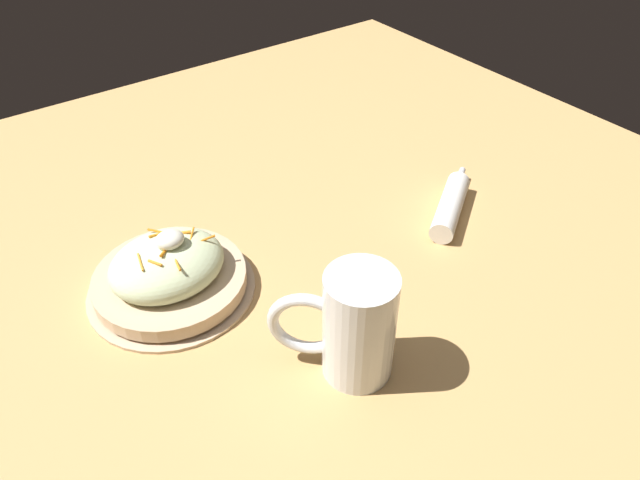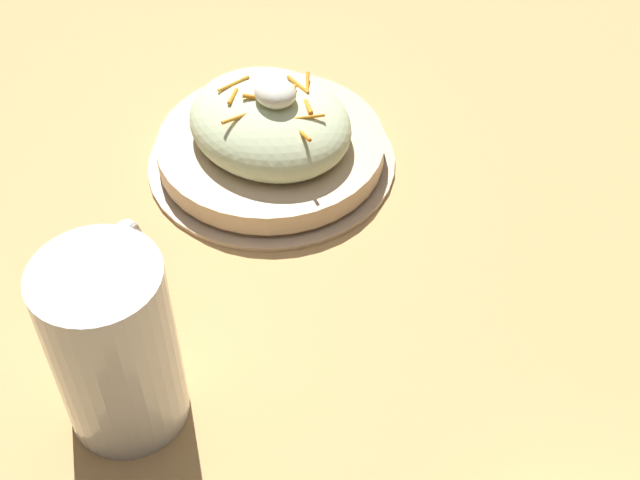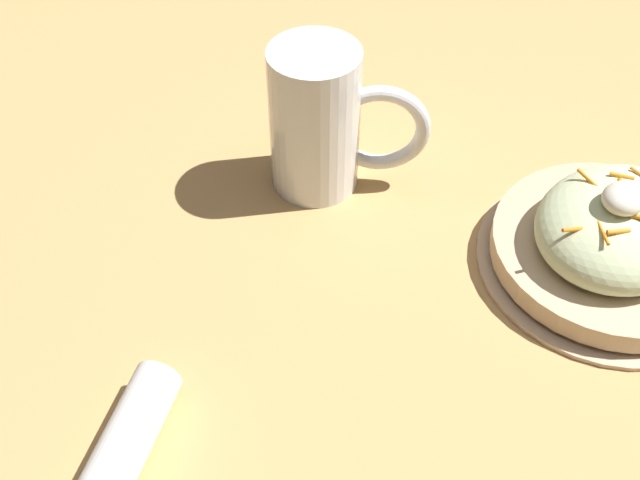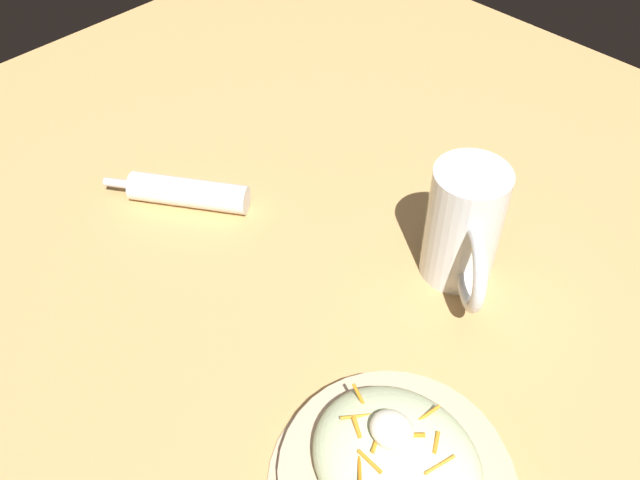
% 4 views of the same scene
% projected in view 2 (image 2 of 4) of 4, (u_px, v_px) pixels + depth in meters
% --- Properties ---
extents(ground_plane, '(1.43, 1.43, 0.00)m').
position_uv_depth(ground_plane, '(362.00, 316.00, 0.66)').
color(ground_plane, tan).
extents(salad_plate, '(0.22, 0.22, 0.09)m').
position_uv_depth(salad_plate, '(271.00, 137.00, 0.76)').
color(salad_plate, '#D1B28E').
rests_on(salad_plate, ground_plane).
extents(beer_mug, '(0.12, 0.12, 0.14)m').
position_uv_depth(beer_mug, '(117.00, 349.00, 0.56)').
color(beer_mug, white).
rests_on(beer_mug, ground_plane).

